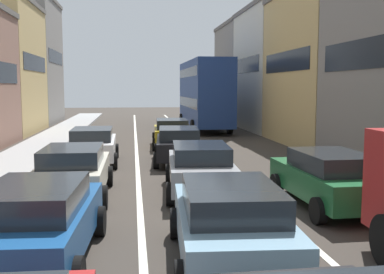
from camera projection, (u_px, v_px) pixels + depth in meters
The scene contains 13 objects.
sidewalk_left at pixel (30, 153), 21.74m from camera, with size 2.60×64.00×0.14m, color #959595.
lane_stripe_left at pixel (137, 152), 22.38m from camera, with size 0.16×60.00×0.01m, color silver.
lane_stripe_right at pixel (205, 151), 22.81m from camera, with size 0.16×60.00×0.01m, color silver.
building_row_right at pixel (357, 55), 24.10m from camera, with size 7.20×43.90×12.58m.
sedan_centre_lane_second at pixel (230, 221), 8.18m from camera, with size 2.27×4.40×1.49m.
wagon_left_lane_second at pixel (37, 221), 8.20m from camera, with size 2.24×4.39×1.49m.
hatchback_centre_lane_third at pixel (200, 167), 13.72m from camera, with size 2.29×4.41×1.49m.
sedan_left_lane_third at pixel (73, 170), 13.14m from camera, with size 2.07×4.31×1.49m.
coupe_centre_lane_fourth at pixel (178, 144), 19.26m from camera, with size 2.28×4.41×1.49m.
sedan_left_lane_fourth at pixel (93, 145), 19.04m from camera, with size 2.11×4.33×1.49m.
sedan_centre_lane_fifth at pixel (172, 132), 24.35m from camera, with size 2.20×4.37×1.49m.
sedan_right_lane_behind_truck at pixel (329, 178), 12.12m from camera, with size 2.14×4.34×1.49m.
bus_mid_queue_primary at pixel (204, 92), 33.87m from camera, with size 2.84×10.51×5.06m.
Camera 1 is at (-1.84, -2.33, 3.18)m, focal length 42.97 mm.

